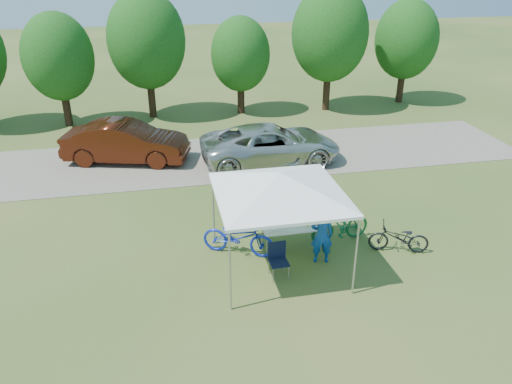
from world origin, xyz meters
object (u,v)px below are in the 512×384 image
(cyclist, at_px, (322,235))
(bike_dark, at_px, (399,238))
(folding_table, at_px, (292,228))
(minivan, at_px, (271,144))
(cooler, at_px, (275,223))
(folding_chair, at_px, (278,257))
(bike_green, at_px, (340,224))
(sedan, at_px, (126,142))
(bike_blue, at_px, (238,237))

(cyclist, relative_size, bike_dark, 0.99)
(folding_table, xyz_separation_m, minivan, (0.85, 6.26, 0.14))
(cooler, height_order, cyclist, cyclist)
(folding_chair, relative_size, bike_green, 0.50)
(folding_chair, distance_m, minivan, 7.60)
(bike_green, bearing_deg, cooler, -96.12)
(folding_table, xyz_separation_m, bike_dark, (2.86, -0.77, -0.20))
(folding_chair, xyz_separation_m, sedan, (-4.00, 8.75, 0.28))
(bike_blue, distance_m, minivan, 6.68)
(cyclist, relative_size, sedan, 0.34)
(folding_chair, bearing_deg, bike_dark, 4.35)
(folding_table, xyz_separation_m, bike_blue, (-1.51, 0.01, -0.10))
(folding_table, distance_m, bike_blue, 1.51)
(folding_chair, height_order, minivan, minivan)
(cyclist, bearing_deg, sedan, -47.59)
(bike_green, height_order, minivan, minivan)
(cyclist, height_order, bike_blue, cyclist)
(bike_green, relative_size, bike_dark, 1.11)
(folding_table, relative_size, cyclist, 1.01)
(folding_chair, xyz_separation_m, bike_blue, (-0.82, 1.19, -0.01))
(bike_dark, bearing_deg, sedan, -119.20)
(bike_dark, bearing_deg, bike_blue, -81.57)
(folding_chair, relative_size, minivan, 0.17)
(folding_table, distance_m, cooler, 0.53)
(bike_dark, xyz_separation_m, minivan, (-2.00, 7.03, 0.35))
(folding_table, relative_size, bike_dark, 1.00)
(minivan, bearing_deg, sedan, 74.33)
(folding_table, relative_size, cooler, 3.32)
(bike_green, relative_size, sedan, 0.38)
(folding_table, height_order, minivan, minivan)
(bike_blue, relative_size, minivan, 0.37)
(bike_blue, bearing_deg, cooler, -64.78)
(cyclist, distance_m, minivan, 7.08)
(bike_green, height_order, sedan, sedan)
(bike_dark, height_order, sedan, sedan)
(cyclist, xyz_separation_m, bike_green, (0.87, 0.91, -0.26))
(sedan, bearing_deg, folding_table, -133.09)
(folding_table, height_order, bike_blue, bike_blue)
(bike_dark, relative_size, sedan, 0.34)
(cyclist, xyz_separation_m, bike_blue, (-2.10, 0.83, -0.28))
(cooler, bearing_deg, bike_blue, 179.23)
(cyclist, distance_m, bike_dark, 2.30)
(bike_blue, relative_size, bike_green, 1.11)
(bike_blue, xyz_separation_m, bike_dark, (4.36, -0.79, -0.10))
(folding_chair, relative_size, cyclist, 0.56)
(cooler, height_order, minivan, minivan)
(bike_blue, bearing_deg, folding_chair, -119.50)
(cyclist, relative_size, bike_green, 0.89)
(sedan, bearing_deg, bike_green, -125.38)
(bike_green, bearing_deg, folding_chair, -68.33)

